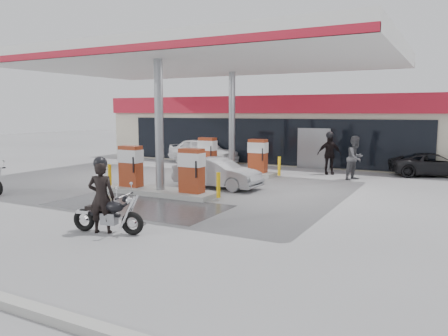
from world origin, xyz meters
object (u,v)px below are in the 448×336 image
at_px(pump_island_near, 160,175).
at_px(parked_car_left, 212,150).
at_px(biker_main, 101,197).
at_px(attendant, 355,158).
at_px(main_motorcycle, 109,216).
at_px(biker_walking, 329,154).
at_px(sedan_white, 203,151).
at_px(pump_island_far, 232,160).
at_px(parked_car_right, 433,165).
at_px(hatchback_silver, 217,173).

xyz_separation_m(pump_island_near, parked_car_left, (-4.50, 12.00, -0.13)).
height_order(pump_island_near, biker_main, biker_main).
bearing_deg(attendant, main_motorcycle, -173.95).
bearing_deg(biker_walking, attendant, -63.75).
distance_m(main_motorcycle, biker_walking, 13.39).
xyz_separation_m(sedan_white, biker_walking, (7.84, -1.00, 0.24)).
relative_size(main_motorcycle, parked_car_left, 0.50).
height_order(main_motorcycle, biker_main, biker_main).
xyz_separation_m(pump_island_far, parked_car_left, (-4.50, 6.00, -0.13)).
distance_m(pump_island_far, parked_car_right, 9.76).
relative_size(pump_island_near, pump_island_far, 1.00).
distance_m(pump_island_far, biker_walking, 4.83).
height_order(sedan_white, parked_car_right, sedan_white).
xyz_separation_m(pump_island_far, attendant, (5.79, 1.00, 0.29)).
height_order(attendant, parked_car_left, attendant).
bearing_deg(parked_car_left, parked_car_right, -85.86).
bearing_deg(biker_main, attendant, -133.43).
bearing_deg(parked_car_right, pump_island_far, 92.98).
height_order(biker_main, parked_car_right, biker_main).
bearing_deg(attendant, biker_walking, 74.89).
distance_m(pump_island_near, pump_island_far, 6.00).
bearing_deg(biker_main, hatchback_silver, -110.49).
bearing_deg(hatchback_silver, pump_island_far, 20.69).
bearing_deg(parked_car_right, attendant, 112.77).
bearing_deg(sedan_white, main_motorcycle, -151.27).
xyz_separation_m(pump_island_near, biker_walking, (4.29, 8.20, 0.28)).
xyz_separation_m(pump_island_near, parked_car_right, (8.90, 10.00, -0.16)).
distance_m(pump_island_near, parked_car_left, 12.82).
bearing_deg(pump_island_far, pump_island_near, -90.00).
bearing_deg(biker_walking, parked_car_left, 131.47).
distance_m(pump_island_far, biker_main, 11.19).
relative_size(main_motorcycle, hatchback_silver, 0.53).
bearing_deg(pump_island_far, biker_walking, 27.15).
bearing_deg(biker_main, pump_island_near, -95.18).
height_order(parked_car_right, biker_walking, biker_walking).
xyz_separation_m(attendant, parked_car_left, (-10.29, 5.00, -0.43)).
bearing_deg(parked_car_left, biker_walking, -100.75).
relative_size(pump_island_far, hatchback_silver, 1.39).
height_order(hatchback_silver, biker_walking, biker_walking).
bearing_deg(attendant, hatchback_silver, 159.99).
relative_size(pump_island_far, attendant, 2.56).
relative_size(main_motorcycle, parked_car_right, 0.49).
distance_m(main_motorcycle, attendant, 12.58).
bearing_deg(biker_main, biker_walking, -125.73).
relative_size(pump_island_near, hatchback_silver, 1.39).
xyz_separation_m(hatchback_silver, biker_walking, (3.05, 6.00, 0.39)).
bearing_deg(sedan_white, hatchback_silver, -138.37).
height_order(pump_island_near, sedan_white, pump_island_near).
relative_size(hatchback_silver, biker_walking, 1.85).
height_order(pump_island_far, main_motorcycle, pump_island_far).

